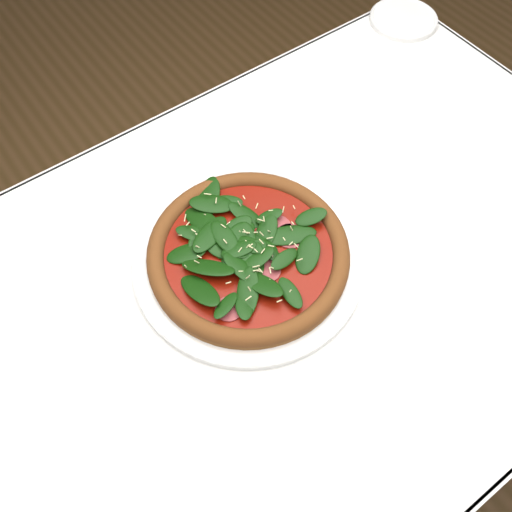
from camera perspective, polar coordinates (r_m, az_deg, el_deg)
ground at (r=1.57m, az=2.66°, el=-14.97°), size 6.00×6.00×0.00m
dining_table at (r=0.97m, az=4.17°, el=-3.65°), size 1.21×0.81×0.75m
plate at (r=0.87m, az=-0.76°, el=-0.25°), size 0.36×0.36×0.02m
pizza at (r=0.86m, az=-0.78°, el=0.46°), size 0.37×0.37×0.04m
saucer_far at (r=1.32m, az=14.54°, el=21.98°), size 0.14×0.14×0.01m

